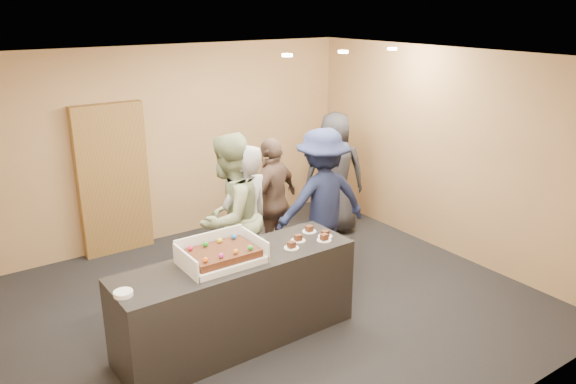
% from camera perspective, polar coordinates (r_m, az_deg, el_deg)
% --- Properties ---
extents(room, '(6.04, 6.00, 2.70)m').
position_cam_1_polar(room, '(5.76, -3.79, -0.26)').
color(room, black).
rests_on(room, ground).
extents(serving_counter, '(2.41, 0.73, 0.90)m').
position_cam_1_polar(serving_counter, '(5.61, -5.18, -10.91)').
color(serving_counter, black).
rests_on(serving_counter, floor).
extents(storage_cabinet, '(0.92, 0.15, 2.01)m').
position_cam_1_polar(storage_cabinet, '(7.72, -17.33, 1.18)').
color(storage_cabinet, brown).
rests_on(storage_cabinet, floor).
extents(cake_box, '(0.75, 0.52, 0.22)m').
position_cam_1_polar(cake_box, '(5.34, -6.88, -6.55)').
color(cake_box, white).
rests_on(cake_box, serving_counter).
extents(sheet_cake, '(0.64, 0.44, 0.12)m').
position_cam_1_polar(sheet_cake, '(5.30, -6.76, -6.18)').
color(sheet_cake, '#3C1B0D').
rests_on(sheet_cake, cake_box).
extents(plate_stack, '(0.16, 0.16, 0.04)m').
position_cam_1_polar(plate_stack, '(4.93, -16.40, -9.86)').
color(plate_stack, white).
rests_on(plate_stack, serving_counter).
extents(slice_a, '(0.15, 0.15, 0.07)m').
position_cam_1_polar(slice_a, '(5.59, 0.35, -5.51)').
color(slice_a, white).
rests_on(slice_a, serving_counter).
extents(slice_b, '(0.15, 0.15, 0.07)m').
position_cam_1_polar(slice_b, '(5.76, 1.03, -4.77)').
color(slice_b, white).
rests_on(slice_b, serving_counter).
extents(slice_c, '(0.15, 0.15, 0.07)m').
position_cam_1_polar(slice_c, '(5.78, 3.69, -4.72)').
color(slice_c, white).
rests_on(slice_c, serving_counter).
extents(slice_d, '(0.15, 0.15, 0.07)m').
position_cam_1_polar(slice_d, '(5.98, 2.17, -3.85)').
color(slice_d, white).
rests_on(slice_d, serving_counter).
extents(slice_e, '(0.15, 0.15, 0.07)m').
position_cam_1_polar(slice_e, '(5.87, 3.80, -4.33)').
color(slice_e, white).
rests_on(slice_e, serving_counter).
extents(person_server_grey, '(0.72, 0.55, 1.77)m').
position_cam_1_polar(person_server_grey, '(6.29, -4.28, -3.09)').
color(person_server_grey, '#939397').
rests_on(person_server_grey, floor).
extents(person_sage_man, '(1.15, 1.05, 1.90)m').
position_cam_1_polar(person_sage_man, '(6.27, -5.95, -2.61)').
color(person_sage_man, '#93A176').
rests_on(person_sage_man, floor).
extents(person_navy_man, '(1.27, 0.87, 1.81)m').
position_cam_1_polar(person_navy_man, '(6.89, 3.49, -0.94)').
color(person_navy_man, '#1A2144').
rests_on(person_navy_man, floor).
extents(person_brown_extra, '(1.05, 0.76, 1.65)m').
position_cam_1_polar(person_brown_extra, '(7.11, -1.51, -0.96)').
color(person_brown_extra, brown).
rests_on(person_brown_extra, floor).
extents(person_dark_suit, '(1.03, 0.94, 1.77)m').
position_cam_1_polar(person_dark_suit, '(8.12, 4.73, 1.93)').
color(person_dark_suit, '#26262B').
rests_on(person_dark_suit, floor).
extents(ceiling_spotlights, '(1.72, 0.12, 0.03)m').
position_cam_1_polar(ceiling_spotlights, '(6.81, 5.62, 13.99)').
color(ceiling_spotlights, '#FFEAC6').
rests_on(ceiling_spotlights, ceiling).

